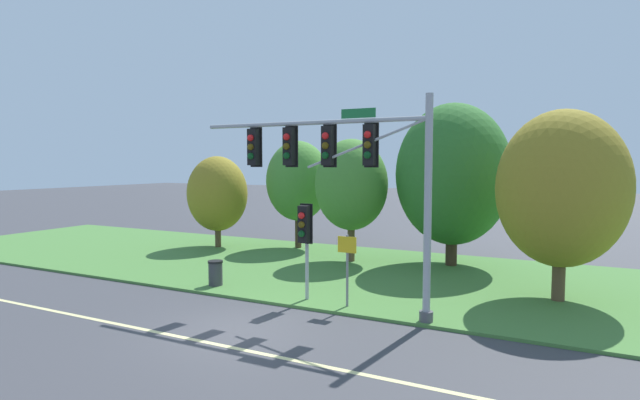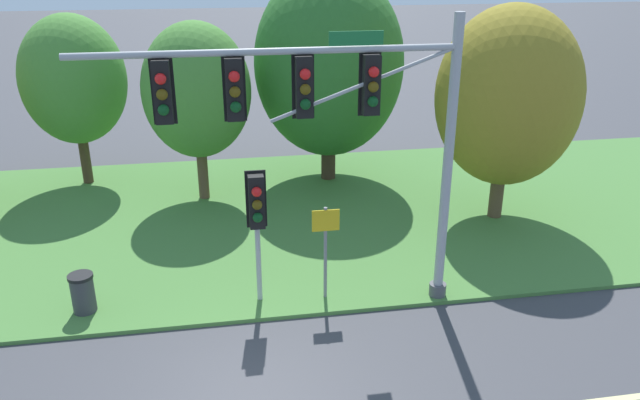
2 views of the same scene
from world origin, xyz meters
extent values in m
plane|color=#3D3D42|center=(0.00, 0.00, 0.00)|extent=(160.00, 160.00, 0.00)
cube|color=#477A38|center=(0.00, 8.25, 0.05)|extent=(48.00, 11.50, 0.10)
cylinder|color=#9EA0A5|center=(4.65, 2.81, 3.37)|extent=(0.22, 0.22, 6.53)
cylinder|color=#4C4C51|center=(4.65, 2.81, 0.25)|extent=(0.40, 0.40, 0.30)
cylinder|color=#9EA0A5|center=(0.78, 2.81, 5.94)|extent=(7.74, 0.14, 0.14)
cylinder|color=#9EA0A5|center=(2.72, 2.81, 5.24)|extent=(3.90, 0.08, 1.48)
cube|color=black|center=(2.87, 2.81, 5.21)|extent=(0.34, 0.28, 1.22)
cube|color=black|center=(2.87, 2.97, 5.21)|extent=(0.46, 0.04, 1.34)
sphere|color=red|center=(2.87, 2.63, 5.51)|extent=(0.22, 0.22, 0.22)
sphere|color=#51420C|center=(2.87, 2.63, 5.21)|extent=(0.22, 0.22, 0.22)
sphere|color=#0C4219|center=(2.87, 2.63, 4.91)|extent=(0.22, 0.22, 0.22)
cube|color=black|center=(1.48, 2.81, 5.21)|extent=(0.34, 0.28, 1.22)
cube|color=black|center=(1.48, 2.97, 5.21)|extent=(0.46, 0.04, 1.34)
sphere|color=red|center=(1.48, 2.63, 5.51)|extent=(0.22, 0.22, 0.22)
sphere|color=#51420C|center=(1.48, 2.63, 5.21)|extent=(0.22, 0.22, 0.22)
sphere|color=#0C4219|center=(1.48, 2.63, 4.91)|extent=(0.22, 0.22, 0.22)
cube|color=black|center=(0.09, 2.81, 5.21)|extent=(0.34, 0.28, 1.22)
cube|color=black|center=(0.09, 2.97, 5.21)|extent=(0.46, 0.04, 1.34)
sphere|color=red|center=(0.09, 2.63, 5.51)|extent=(0.22, 0.22, 0.22)
sphere|color=#51420C|center=(0.09, 2.63, 5.21)|extent=(0.22, 0.22, 0.22)
sphere|color=#0C4219|center=(0.09, 2.63, 4.91)|extent=(0.22, 0.22, 0.22)
cube|color=black|center=(-1.30, 2.81, 5.21)|extent=(0.34, 0.28, 1.22)
cube|color=black|center=(-1.30, 2.97, 5.21)|extent=(0.46, 0.04, 1.34)
sphere|color=red|center=(-1.30, 2.63, 5.51)|extent=(0.22, 0.22, 0.22)
sphere|color=#51420C|center=(-1.30, 2.63, 5.21)|extent=(0.22, 0.22, 0.22)
sphere|color=#0C4219|center=(-1.30, 2.63, 4.91)|extent=(0.22, 0.22, 0.22)
cube|color=#196B33|center=(2.52, 2.76, 6.16)|extent=(1.10, 0.04, 0.28)
cylinder|color=#9EA0A5|center=(0.45, 3.34, 1.66)|extent=(0.12, 0.12, 3.13)
cube|color=black|center=(0.45, 3.14, 2.67)|extent=(0.34, 0.28, 1.22)
cube|color=black|center=(0.45, 3.30, 2.67)|extent=(0.46, 0.04, 1.34)
sphere|color=red|center=(0.45, 2.96, 2.97)|extent=(0.22, 0.22, 0.22)
sphere|color=#51420C|center=(0.45, 2.96, 2.67)|extent=(0.22, 0.22, 0.22)
sphere|color=#0C4219|center=(0.45, 2.96, 2.37)|extent=(0.22, 0.22, 0.22)
cylinder|color=slate|center=(1.99, 3.19, 1.25)|extent=(0.08, 0.08, 2.30)
cube|color=gold|center=(1.99, 3.16, 2.09)|extent=(0.63, 0.03, 0.51)
cylinder|color=#4C3823|center=(-4.90, 12.24, 1.44)|extent=(0.34, 0.34, 2.69)
ellipsoid|color=#478433|center=(-4.90, 12.24, 3.73)|extent=(3.44, 3.44, 4.30)
cylinder|color=brown|center=(-0.85, 10.09, 1.43)|extent=(0.34, 0.34, 2.65)
ellipsoid|color=#478433|center=(-0.85, 10.09, 3.68)|extent=(3.39, 3.39, 4.24)
cylinder|color=#423021|center=(3.54, 11.26, 1.45)|extent=(0.50, 0.50, 2.70)
ellipsoid|color=#2D6B28|center=(3.54, 11.26, 4.19)|extent=(5.03, 5.03, 6.29)
cylinder|color=brown|center=(8.00, 7.03, 1.40)|extent=(0.42, 0.42, 2.60)
ellipsoid|color=olive|center=(8.00, 7.03, 3.84)|extent=(4.16, 4.16, 5.20)
cylinder|color=#38383D|center=(-3.53, 3.48, 0.53)|extent=(0.52, 0.52, 0.85)
cylinder|color=black|center=(-3.53, 3.48, 0.99)|extent=(0.56, 0.56, 0.08)
camera|label=1|loc=(8.31, -11.18, 4.66)|focal=28.00mm
camera|label=2|loc=(-0.29, -9.50, 7.85)|focal=35.00mm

